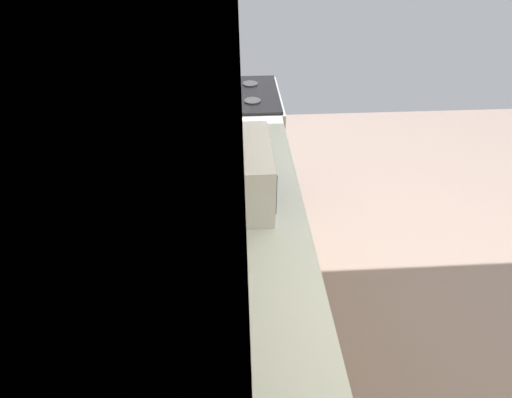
# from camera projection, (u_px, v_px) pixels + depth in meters

# --- Properties ---
(ground_plane) EXTENTS (6.12, 6.12, 0.00)m
(ground_plane) POSITION_uv_depth(u_px,v_px,m) (454.00, 355.00, 2.26)
(ground_plane) COLOR gray
(wall_back) EXTENTS (3.94, 0.12, 2.72)m
(wall_back) POSITION_uv_depth(u_px,v_px,m) (126.00, 145.00, 1.38)
(wall_back) COLOR beige
(wall_back) RESTS_ON ground_plane
(counter_run) EXTENTS (3.09, 0.63, 0.88)m
(counter_run) POSITION_uv_depth(u_px,v_px,m) (242.00, 388.00, 1.65)
(counter_run) COLOR tan
(counter_run) RESTS_ON ground_plane
(oven_range) EXTENTS (0.69, 0.65, 1.06)m
(oven_range) POSITION_uv_depth(u_px,v_px,m) (237.00, 149.00, 3.15)
(oven_range) COLOR #B7BABF
(oven_range) RESTS_ON ground_plane
(microwave) EXTENTS (0.47, 0.38, 0.27)m
(microwave) POSITION_uv_depth(u_px,v_px,m) (231.00, 173.00, 1.86)
(microwave) COLOR white
(microwave) RESTS_ON counter_run
(bowl) EXTENTS (0.14, 0.14, 0.04)m
(bowl) POSITION_uv_depth(u_px,v_px,m) (249.00, 139.00, 2.34)
(bowl) COLOR #4C8CBF
(bowl) RESTS_ON counter_run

